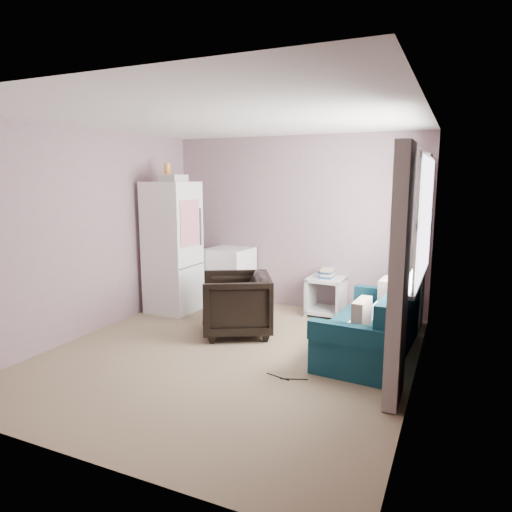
{
  "coord_description": "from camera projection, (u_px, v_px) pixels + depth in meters",
  "views": [
    {
      "loc": [
        2.21,
        -4.2,
        1.9
      ],
      "look_at": [
        0.05,
        0.6,
        1.0
      ],
      "focal_mm": 32.0,
      "sensor_mm": 36.0,
      "label": 1
    }
  ],
  "objects": [
    {
      "name": "armchair",
      "position": [
        236.0,
        301.0,
        5.58
      ],
      "size": [
        1.05,
        1.07,
        0.83
      ],
      "primitive_type": "imported",
      "rotation": [
        0.0,
        0.0,
        -1.06
      ],
      "color": "black",
      "rests_on": "ground"
    },
    {
      "name": "window_dressing",
      "position": [
        413.0,
        256.0,
        4.71
      ],
      "size": [
        0.17,
        2.62,
        2.18
      ],
      "color": "white",
      "rests_on": "ground"
    },
    {
      "name": "floor_cables",
      "position": [
        286.0,
        378.0,
        4.38
      ],
      "size": [
        0.42,
        0.1,
        0.01
      ],
      "rotation": [
        0.0,
        0.0,
        0.09
      ],
      "color": "black",
      "rests_on": "ground"
    },
    {
      "name": "room",
      "position": [
        230.0,
        241.0,
        4.77
      ],
      "size": [
        3.84,
        4.24,
        2.54
      ],
      "color": "#917C5F",
      "rests_on": "ground"
    },
    {
      "name": "sofa",
      "position": [
        374.0,
        329.0,
        4.96
      ],
      "size": [
        0.9,
        1.78,
        0.77
      ],
      "rotation": [
        0.0,
        0.0,
        -0.07
      ],
      "color": "#103D4C",
      "rests_on": "ground"
    },
    {
      "name": "side_table",
      "position": [
        326.0,
        293.0,
        6.36
      ],
      "size": [
        0.49,
        0.49,
        0.66
      ],
      "rotation": [
        0.0,
        0.0,
        -0.02
      ],
      "color": "silver",
      "rests_on": "ground"
    },
    {
      "name": "fridge",
      "position": [
        173.0,
        247.0,
        6.47
      ],
      "size": [
        0.67,
        0.65,
        2.1
      ],
      "rotation": [
        0.0,
        0.0,
        -0.03
      ],
      "color": "white",
      "rests_on": "ground"
    },
    {
      "name": "washing_machine",
      "position": [
        229.0,
        275.0,
        6.88
      ],
      "size": [
        0.65,
        0.65,
        0.86
      ],
      "rotation": [
        0.0,
        0.0,
        -0.06
      ],
      "color": "white",
      "rests_on": "ground"
    }
  ]
}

